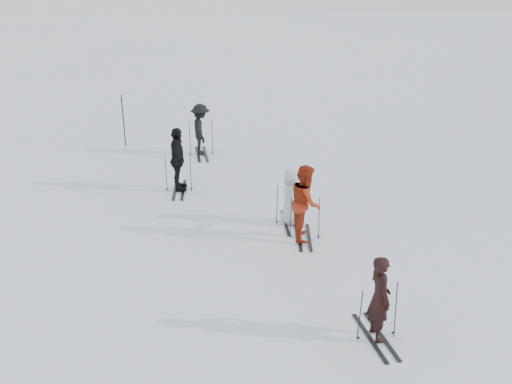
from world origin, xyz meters
The scene contains 12 objects.
ground centered at (0.00, 0.00, 0.00)m, with size 120.00×120.00×0.00m, color silver.
skier_near_dark centered at (1.82, -4.08, 0.87)m, with size 0.63×0.41×1.73m, color black.
skier_red centered at (1.18, 0.17, 0.99)m, with size 0.96×0.75×1.98m, color maroon.
skier_grey centered at (0.95, 1.09, 0.78)m, with size 0.76×0.49×1.55m, color #AFB2B9.
skier_uphill_left centered at (-2.14, 3.75, 1.00)m, with size 1.17×0.49×1.99m, color black.
skier_uphill_far centered at (-1.41, 7.16, 0.93)m, with size 1.20×0.69×1.86m, color black.
skis_near_dark centered at (1.82, -4.08, 0.59)m, with size 0.86×1.63×1.19m, color black, non-canonical shape.
skis_red centered at (1.18, 0.17, 0.59)m, with size 0.85×1.61×1.18m, color black, non-canonical shape.
skis_grey centered at (0.95, 1.09, 0.59)m, with size 0.86×1.63×1.19m, color black, non-canonical shape.
skis_uphill_left centered at (-2.14, 3.75, 0.62)m, with size 0.90×1.69×1.23m, color black, non-canonical shape.
skis_uphill_far centered at (-1.41, 7.16, 0.67)m, with size 0.97×1.83×1.34m, color black, non-canonical shape.
piste_marker centered at (-4.32, 8.43, 1.00)m, with size 0.04×0.04×2.00m, color black.
Camera 1 is at (-1.36, -12.87, 6.83)m, focal length 40.00 mm.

